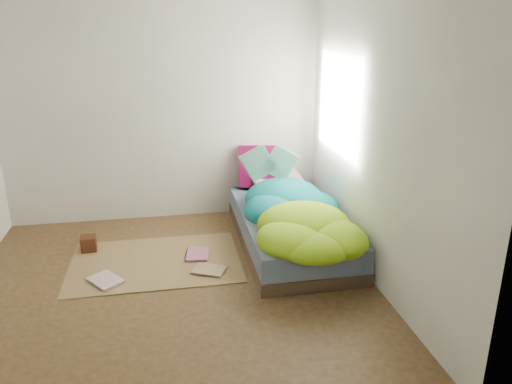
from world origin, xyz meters
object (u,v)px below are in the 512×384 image
Objects in this scene: wooden_box at (89,243)px; open_book at (270,155)px; bed at (290,229)px; pillow_magenta at (260,167)px; floor_book_b at (186,255)px; floor_book_a at (94,285)px.

open_book is at bearing 8.61° from wooden_box.
bed is 3.91× the size of open_book.
open_book is (0.03, -0.41, 0.25)m from pillow_magenta.
open_book is 1.77× the size of floor_book_b.
pillow_magenta is 1.48m from floor_book_b.
open_book is at bearing 103.43° from bed.
wooden_box is 0.51× the size of floor_book_b.
pillow_magenta reaches higher than floor_book_b.
floor_book_b is at bearing -17.90° from wooden_box.
bed is at bearing -20.86° from floor_book_a.
floor_book_b is at bearing -8.57° from floor_book_a.
wooden_box reaches higher than floor_book_b.
wooden_box is at bearing -149.78° from pillow_magenta.
wooden_box is 0.77m from floor_book_a.
floor_book_b reaches higher than floor_book_a.
pillow_magenta reaches higher than floor_book_a.
floor_book_a is at bearing -163.81° from bed.
wooden_box is (-1.91, -0.29, -0.75)m from open_book.
bed is at bearing -66.02° from open_book.
open_book is 2.07m from wooden_box.
floor_book_b is (0.95, -0.31, -0.06)m from wooden_box.
pillow_magenta reaches higher than bed.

